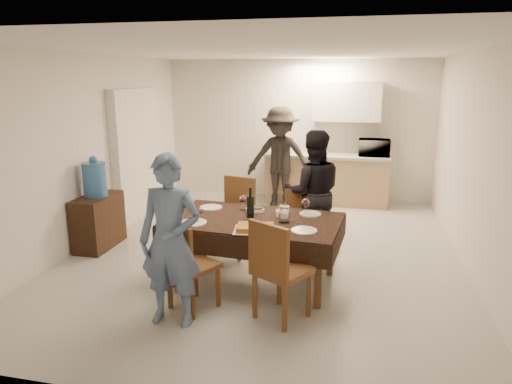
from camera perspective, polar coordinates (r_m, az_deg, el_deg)
floor at (r=6.17m, az=1.24°, el=-7.53°), size 5.00×6.00×0.02m
ceiling at (r=5.73m, az=1.39°, el=17.36°), size 5.00×6.00×0.02m
wall_back at (r=8.75m, az=5.19°, el=7.72°), size 5.00×0.02×2.60m
wall_front at (r=3.01m, az=-9.95°, el=-5.18°), size 5.00×0.02×2.60m
wall_left at (r=6.75m, az=-20.07°, el=4.98°), size 0.02×6.00×2.60m
wall_right at (r=5.87m, az=26.04°, el=3.10°), size 0.02×6.00×2.60m
stub_partition at (r=7.78m, az=-14.72°, el=4.64°), size 0.15×1.40×2.10m
kitchen_base_cabinet at (r=8.52m, az=8.78°, el=1.50°), size 2.20×0.60×0.86m
kitchen_worktop at (r=8.43m, az=8.90°, el=4.52°), size 2.24×0.64×0.05m
upper_cabinet at (r=8.45m, az=11.28°, el=11.03°), size 1.20×0.34×0.70m
dining_table at (r=5.11m, az=-0.28°, el=-3.73°), size 1.99×1.27×0.74m
chair_near_left at (r=4.53m, az=-8.28°, el=-8.20°), size 0.58×0.60×0.50m
chair_near_right at (r=4.29m, az=3.12°, el=-8.75°), size 0.62×0.65×0.54m
chair_far_left at (r=5.86m, az=-3.16°, el=-2.40°), size 0.54×0.55×0.54m
chair_far_right at (r=5.72m, az=5.62°, el=-3.63°), size 0.48×0.48×0.48m
console at (r=6.61m, az=-19.09°, el=-3.52°), size 0.39×0.78×0.72m
water_jug at (r=6.46m, az=-19.51°, el=1.48°), size 0.31×0.31×0.46m
wine_bottle at (r=5.11m, az=-0.71°, el=-1.32°), size 0.09×0.09×0.34m
water_pitcher at (r=4.97m, az=3.53°, el=-2.78°), size 0.12×0.12×0.18m
savoury_tart at (r=4.72m, az=-0.12°, el=-4.49°), size 0.48×0.39×0.05m
salad_bowl at (r=5.21m, az=3.38°, el=-2.65°), size 0.16×0.16×0.06m
mushroom_dish at (r=5.37m, az=-0.14°, el=-2.26°), size 0.20×0.20×0.04m
wine_glass_a at (r=5.00m, az=-7.09°, el=-2.84°), size 0.08×0.08×0.17m
wine_glass_b at (r=5.22m, az=6.22°, el=-1.85°), size 0.09×0.09×0.21m
wine_glass_c at (r=5.40m, az=-1.65°, el=-1.32°), size 0.08×0.08×0.19m
plate_near_left at (r=4.99m, az=-7.80°, el=-3.81°), size 0.28×0.28×0.02m
plate_near_right at (r=4.73m, az=6.04°, el=-4.81°), size 0.27×0.27×0.02m
plate_far_left at (r=5.53m, az=-5.66°, el=-1.94°), size 0.27×0.27×0.02m
plate_far_right at (r=5.29m, az=6.80°, el=-2.73°), size 0.25×0.25×0.01m
microwave at (r=8.39m, az=14.56°, el=5.39°), size 0.54×0.37×0.30m
person_near at (r=4.30m, az=-10.65°, el=-6.04°), size 0.60×0.40×1.64m
person_far at (r=6.00m, az=7.08°, el=-0.05°), size 0.90×0.77×1.64m
person_kitchen at (r=8.08m, az=3.00°, el=4.29°), size 1.15×0.66×1.78m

